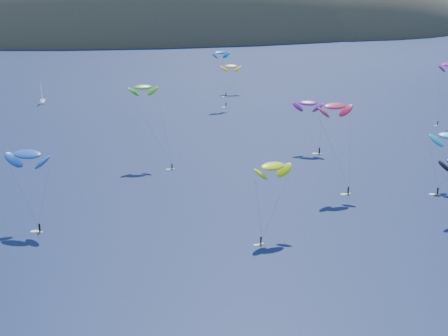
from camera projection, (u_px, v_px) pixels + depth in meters
island at (170, 41)px, 620.06m from camera, size 730.00×300.00×210.00m
sailboat at (42, 101)px, 276.80m from camera, size 8.80×7.67×11.17m
kitesurfer_2 at (273, 166)px, 136.37m from camera, size 9.80×10.65×17.68m
kitesurfer_3 at (143, 87)px, 186.52m from camera, size 11.87×13.64×25.11m
kitesurfer_4 at (221, 53)px, 263.80m from camera, size 9.03×6.76×25.28m
kitesurfer_6 at (308, 103)px, 200.38m from camera, size 10.32×10.71×18.04m
kitesurfer_8 at (448, 65)px, 235.69m from camera, size 10.57×9.31×24.65m
kitesurfer_9 at (335, 106)px, 161.83m from camera, size 10.01×8.86×25.11m
kitesurfer_10 at (27, 154)px, 140.34m from camera, size 11.68×11.38×19.52m
kitesurfer_11 at (231, 66)px, 296.37m from camera, size 10.16×13.46×15.29m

